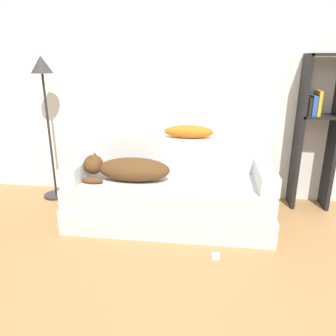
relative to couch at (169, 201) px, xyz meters
name	(u,v)px	position (x,y,z in m)	size (l,w,h in m)	color
wall_back	(194,71)	(0.16, 0.72, 1.15)	(7.95, 0.06, 2.70)	silver
couch	(169,201)	(0.00, 0.00, 0.00)	(1.85, 0.80, 0.41)	silver
couch_backrest	(174,153)	(0.00, 0.33, 0.37)	(1.81, 0.15, 0.33)	silver
couch_arm_left	(80,168)	(-0.85, -0.01, 0.29)	(0.15, 0.61, 0.16)	silver
couch_arm_right	(265,176)	(0.85, -0.01, 0.29)	(0.15, 0.61, 0.16)	silver
dog	(127,169)	(-0.38, -0.05, 0.32)	(0.80, 0.30, 0.25)	#513319
laptop	(201,184)	(0.29, -0.07, 0.22)	(0.40, 0.29, 0.02)	#B7B7BC
throw_pillow	(189,132)	(0.15, 0.32, 0.60)	(0.48, 0.16, 0.12)	orange
bookshelf	(317,126)	(1.39, 0.54, 0.64)	(0.37, 0.26, 1.52)	black
floor_lamp	(45,94)	(-1.34, 0.42, 0.93)	(0.27, 0.27, 1.50)	#232326
power_adapter	(216,256)	(0.44, -0.57, -0.19)	(0.06, 0.06, 0.03)	silver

